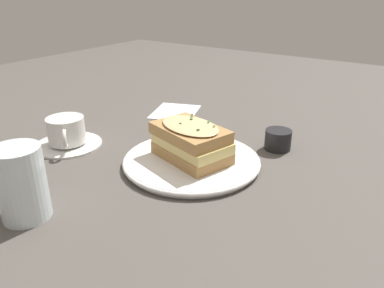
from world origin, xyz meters
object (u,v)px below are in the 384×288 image
(sandwich, at_px, (191,141))
(napkin, at_px, (175,112))
(condiment_pot, at_px, (278,140))
(teacup_with_saucer, at_px, (67,134))
(water_glass, at_px, (21,183))
(dinner_plate, at_px, (192,161))

(sandwich, bearing_deg, napkin, 42.23)
(condiment_pot, bearing_deg, teacup_with_saucer, 122.03)
(sandwich, distance_m, water_glass, 0.30)
(dinner_plate, bearing_deg, sandwich, 95.17)
(napkin, height_order, condiment_pot, condiment_pot)
(sandwich, height_order, napkin, sandwich)
(water_glass, relative_size, napkin, 0.83)
(dinner_plate, bearing_deg, water_glass, 159.13)
(water_glass, bearing_deg, dinner_plate, -20.87)
(sandwich, bearing_deg, water_glass, 159.39)
(dinner_plate, distance_m, teacup_with_saucer, 0.28)
(teacup_with_saucer, height_order, condiment_pot, teacup_with_saucer)
(dinner_plate, height_order, teacup_with_saucer, teacup_with_saucer)
(water_glass, distance_m, condiment_pot, 0.50)
(teacup_with_saucer, bearing_deg, dinner_plate, 56.87)
(water_glass, height_order, condiment_pot, water_glass)
(water_glass, bearing_deg, teacup_with_saucer, 38.18)
(napkin, xyz_separation_m, condiment_pot, (-0.07, -0.32, 0.02))
(dinner_plate, relative_size, condiment_pot, 4.82)
(sandwich, height_order, teacup_with_saucer, sandwich)
(dinner_plate, distance_m, napkin, 0.32)
(dinner_plate, xyz_separation_m, condiment_pot, (0.16, -0.11, 0.01))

